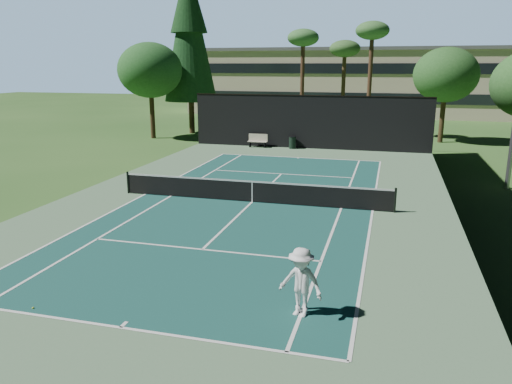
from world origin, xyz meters
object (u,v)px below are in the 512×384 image
tennis_net (252,191)px  tennis_ball_c (313,192)px  tennis_ball_a (33,308)px  park_bench (258,140)px  trash_bin (292,142)px  tennis_ball_b (244,188)px  player (301,282)px  tennis_ball_d (177,178)px

tennis_net → tennis_ball_c: tennis_net is taller
tennis_ball_a → park_bench: (-1.18, 27.20, 0.52)m
park_bench → trash_bin: size_ratio=1.59×
tennis_ball_b → tennis_ball_c: 3.53m
tennis_ball_a → player: bearing=12.4°
tennis_ball_a → tennis_ball_c: size_ratio=1.00×
tennis_ball_c → tennis_ball_d: bearing=171.6°
tennis_net → player: (4.10, -10.10, 0.35)m
tennis_net → tennis_ball_a: tennis_net is taller
player → tennis_ball_b: (-5.17, 12.43, -0.87)m
player → tennis_ball_a: 7.04m
tennis_net → tennis_ball_b: size_ratio=181.93×
tennis_net → trash_bin: tennis_net is taller
tennis_ball_d → trash_bin: bearing=70.2°
tennis_ball_a → tennis_ball_b: tennis_ball_b is taller
tennis_net → park_bench: (-3.90, 15.60, -0.01)m
tennis_ball_b → trash_bin: (-0.10, 13.30, 0.44)m
park_bench → tennis_ball_d: bearing=-97.4°
player → tennis_ball_b: 13.49m
tennis_ball_c → park_bench: (-6.35, 13.03, 0.52)m
tennis_ball_b → player: bearing=-67.4°
park_bench → tennis_ball_c: bearing=-64.0°
tennis_ball_d → trash_bin: (4.28, 11.90, 0.45)m
tennis_ball_a → park_bench: bearing=92.5°
tennis_ball_b → tennis_ball_d: 4.60m
tennis_ball_c → trash_bin: bearing=105.5°
tennis_ball_c → tennis_ball_d: size_ratio=0.89×
tennis_ball_a → tennis_ball_b: (1.65, 13.93, 0.01)m
tennis_ball_d → tennis_net: bearing=-34.4°
tennis_ball_a → park_bench: park_bench is taller
tennis_ball_d → park_bench: bearing=82.6°
tennis_ball_c → tennis_ball_d: tennis_ball_d is taller
tennis_ball_c → tennis_ball_a: bearing=-110.0°
tennis_net → player: bearing=-67.9°
player → park_bench: bearing=123.2°
tennis_net → park_bench: bearing=104.1°
tennis_net → tennis_ball_a: 11.93m
tennis_net → tennis_ball_c: size_ratio=219.27×
tennis_ball_b → tennis_ball_d: size_ratio=1.07×
trash_bin → tennis_ball_a: bearing=-93.3°
park_bench → trash_bin: 2.73m
tennis_ball_a → park_bench: size_ratio=0.04×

